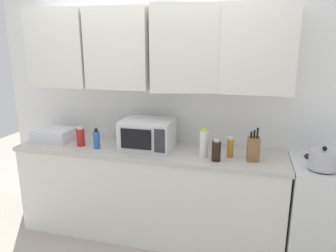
# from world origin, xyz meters

# --- Properties ---
(wall_back_with_cabinets) EXTENTS (3.44, 0.49, 2.60)m
(wall_back_with_cabinets) POSITION_xyz_m (-0.00, -0.07, 1.58)
(wall_back_with_cabinets) COLOR white
(wall_back_with_cabinets) RESTS_ON ground_plane
(counter_run) EXTENTS (2.57, 0.63, 0.90)m
(counter_run) POSITION_xyz_m (0.00, -0.30, 0.45)
(counter_run) COLOR white
(counter_run) RESTS_ON ground_plane
(stove_range) EXTENTS (0.76, 0.64, 0.91)m
(stove_range) POSITION_xyz_m (1.67, -0.32, 0.45)
(stove_range) COLOR silver
(stove_range) RESTS_ON ground_plane
(kettle) EXTENTS (0.22, 0.22, 0.19)m
(kettle) POSITION_xyz_m (1.50, -0.46, 0.99)
(kettle) COLOR #B2B2B7
(kettle) RESTS_ON stove_range
(microwave) EXTENTS (0.48, 0.37, 0.28)m
(microwave) POSITION_xyz_m (-0.01, -0.30, 1.04)
(microwave) COLOR silver
(microwave) RESTS_ON counter_run
(dish_rack) EXTENTS (0.38, 0.30, 0.12)m
(dish_rack) POSITION_xyz_m (-1.03, -0.30, 0.96)
(dish_rack) COLOR silver
(dish_rack) RESTS_ON counter_run
(knife_block) EXTENTS (0.11, 0.13, 0.29)m
(knife_block) POSITION_xyz_m (0.97, -0.37, 1.00)
(knife_block) COLOR brown
(knife_block) RESTS_ON counter_run
(bottle_red_sauce) EXTENTS (0.08, 0.08, 0.19)m
(bottle_red_sauce) POSITION_xyz_m (-0.67, -0.39, 0.99)
(bottle_red_sauce) COLOR red
(bottle_red_sauce) RESTS_ON counter_run
(bottle_clear_tall) EXTENTS (0.06, 0.06, 0.24)m
(bottle_clear_tall) POSITION_xyz_m (-0.37, -0.14, 1.02)
(bottle_clear_tall) COLOR silver
(bottle_clear_tall) RESTS_ON counter_run
(bottle_white_jar) EXTENTS (0.07, 0.07, 0.26)m
(bottle_white_jar) POSITION_xyz_m (0.54, -0.41, 1.02)
(bottle_white_jar) COLOR white
(bottle_white_jar) RESTS_ON counter_run
(bottle_amber_vinegar) EXTENTS (0.06, 0.06, 0.18)m
(bottle_amber_vinegar) POSITION_xyz_m (0.77, -0.34, 0.99)
(bottle_amber_vinegar) COLOR #AD701E
(bottle_amber_vinegar) RESTS_ON counter_run
(bottle_blue_cleaner) EXTENTS (0.06, 0.06, 0.19)m
(bottle_blue_cleaner) POSITION_xyz_m (-0.48, -0.43, 0.99)
(bottle_blue_cleaner) COLOR #2D56B7
(bottle_blue_cleaner) RESTS_ON counter_run
(bottle_soy_dark) EXTENTS (0.08, 0.08, 0.19)m
(bottle_soy_dark) POSITION_xyz_m (0.66, -0.47, 0.99)
(bottle_soy_dark) COLOR black
(bottle_soy_dark) RESTS_ON counter_run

